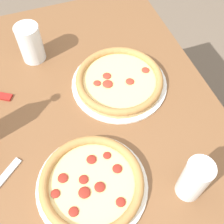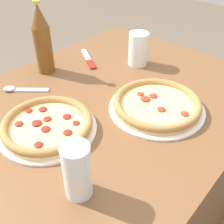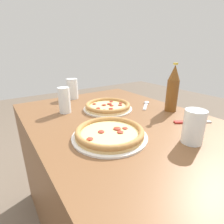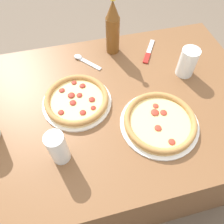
{
  "view_description": "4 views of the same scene",
  "coord_description": "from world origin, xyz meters",
  "px_view_note": "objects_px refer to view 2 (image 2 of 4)",
  "views": [
    {
      "loc": [
        -0.44,
        0.07,
        1.51
      ],
      "look_at": [
        0.0,
        -0.09,
        0.81
      ],
      "focal_mm": 45.0,
      "sensor_mm": 36.0,
      "label": 1
    },
    {
      "loc": [
        -0.55,
        -0.54,
        1.34
      ],
      "look_at": [
        -0.03,
        -0.09,
        0.82
      ],
      "focal_mm": 45.0,
      "sensor_mm": 36.0,
      "label": 2
    },
    {
      "loc": [
        0.67,
        -0.53,
        1.13
      ],
      "look_at": [
        -0.0,
        -0.06,
        0.83
      ],
      "focal_mm": 28.0,
      "sensor_mm": 36.0,
      "label": 3
    },
    {
      "loc": [
        -0.18,
        -0.56,
        1.53
      ],
      "look_at": [
        -0.06,
        -0.09,
        0.83
      ],
      "focal_mm": 35.0,
      "sensor_mm": 36.0,
      "label": 4
    }
  ],
  "objects_px": {
    "glass_water": "(77,173)",
    "beer_bottle": "(42,40)",
    "pizza_margherita": "(47,125)",
    "pizza_pepperoni": "(157,105)",
    "spoon": "(18,89)",
    "knife": "(89,60)",
    "glass_cola": "(138,50)"
  },
  "relations": [
    {
      "from": "pizza_pepperoni",
      "to": "spoon",
      "type": "xyz_separation_m",
      "value": [
        -0.24,
        0.45,
        -0.01
      ]
    },
    {
      "from": "glass_water",
      "to": "knife",
      "type": "height_order",
      "value": "glass_water"
    },
    {
      "from": "pizza_margherita",
      "to": "knife",
      "type": "height_order",
      "value": "pizza_margherita"
    },
    {
      "from": "glass_water",
      "to": "glass_cola",
      "type": "xyz_separation_m",
      "value": [
        0.62,
        0.29,
        -0.01
      ]
    },
    {
      "from": "glass_cola",
      "to": "knife",
      "type": "bearing_deg",
      "value": 122.6
    },
    {
      "from": "glass_cola",
      "to": "beer_bottle",
      "type": "distance_m",
      "value": 0.39
    },
    {
      "from": "glass_water",
      "to": "glass_cola",
      "type": "bearing_deg",
      "value": 24.91
    },
    {
      "from": "glass_cola",
      "to": "beer_bottle",
      "type": "relative_size",
      "value": 0.49
    },
    {
      "from": "pizza_pepperoni",
      "to": "pizza_margherita",
      "type": "bearing_deg",
      "value": 147.93
    },
    {
      "from": "glass_cola",
      "to": "beer_bottle",
      "type": "height_order",
      "value": "beer_bottle"
    },
    {
      "from": "knife",
      "to": "spoon",
      "type": "distance_m",
      "value": 0.34
    },
    {
      "from": "pizza_margherita",
      "to": "beer_bottle",
      "type": "distance_m",
      "value": 0.4
    },
    {
      "from": "glass_water",
      "to": "beer_bottle",
      "type": "xyz_separation_m",
      "value": [
        0.33,
        0.53,
        0.06
      ]
    },
    {
      "from": "beer_bottle",
      "to": "spoon",
      "type": "relative_size",
      "value": 1.93
    },
    {
      "from": "knife",
      "to": "spoon",
      "type": "xyz_separation_m",
      "value": [
        -0.34,
        0.03,
        0.0
      ]
    },
    {
      "from": "beer_bottle",
      "to": "pizza_margherita",
      "type": "bearing_deg",
      "value": -128.32
    },
    {
      "from": "pizza_pepperoni",
      "to": "glass_water",
      "type": "height_order",
      "value": "glass_water"
    },
    {
      "from": "pizza_pepperoni",
      "to": "beer_bottle",
      "type": "distance_m",
      "value": 0.51
    },
    {
      "from": "beer_bottle",
      "to": "spoon",
      "type": "xyz_separation_m",
      "value": [
        -0.16,
        -0.04,
        -0.13
      ]
    },
    {
      "from": "pizza_pepperoni",
      "to": "knife",
      "type": "xyz_separation_m",
      "value": [
        0.11,
        0.42,
        -0.02
      ]
    },
    {
      "from": "pizza_pepperoni",
      "to": "glass_water",
      "type": "xyz_separation_m",
      "value": [
        -0.4,
        -0.04,
        0.05
      ]
    },
    {
      "from": "pizza_margherita",
      "to": "spoon",
      "type": "xyz_separation_m",
      "value": [
        0.07,
        0.26,
        -0.01
      ]
    },
    {
      "from": "glass_water",
      "to": "pizza_margherita",
      "type": "bearing_deg",
      "value": 68.13
    },
    {
      "from": "pizza_margherita",
      "to": "pizza_pepperoni",
      "type": "distance_m",
      "value": 0.36
    },
    {
      "from": "pizza_margherita",
      "to": "pizza_pepperoni",
      "type": "bearing_deg",
      "value": -32.07
    },
    {
      "from": "pizza_pepperoni",
      "to": "glass_cola",
      "type": "distance_m",
      "value": 0.33
    },
    {
      "from": "pizza_pepperoni",
      "to": "beer_bottle",
      "type": "relative_size",
      "value": 1.14
    },
    {
      "from": "pizza_pepperoni",
      "to": "spoon",
      "type": "bearing_deg",
      "value": 117.63
    },
    {
      "from": "pizza_pepperoni",
      "to": "spoon",
      "type": "height_order",
      "value": "pizza_pepperoni"
    },
    {
      "from": "pizza_margherita",
      "to": "spoon",
      "type": "distance_m",
      "value": 0.27
    },
    {
      "from": "glass_water",
      "to": "spoon",
      "type": "xyz_separation_m",
      "value": [
        0.17,
        0.49,
        -0.06
      ]
    },
    {
      "from": "beer_bottle",
      "to": "knife",
      "type": "xyz_separation_m",
      "value": [
        0.18,
        -0.06,
        -0.13
      ]
    }
  ]
}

